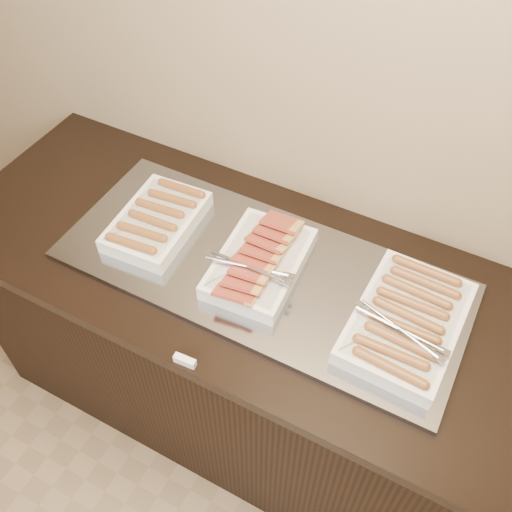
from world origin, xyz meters
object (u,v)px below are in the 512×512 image
at_px(dish_center, 259,262).
at_px(dish_right, 406,322).
at_px(warming_tray, 260,271).
at_px(counter, 263,354).
at_px(dish_left, 157,221).

distance_m(dish_center, dish_right, 0.44).
distance_m(warming_tray, dish_center, 0.04).
xyz_separation_m(counter, dish_right, (0.42, -0.00, 0.50)).
bearing_deg(dish_left, dish_right, -3.90).
xyz_separation_m(dish_center, dish_right, (0.44, 0.00, -0.00)).
height_order(dish_left, dish_center, dish_center).
relative_size(dish_center, dish_right, 0.92).
xyz_separation_m(counter, dish_center, (-0.02, -0.00, 0.50)).
bearing_deg(dish_right, dish_center, -178.23).
bearing_deg(counter, dish_right, -0.44).
relative_size(counter, warming_tray, 1.72).
distance_m(counter, warming_tray, 0.46).
height_order(warming_tray, dish_center, dish_center).
relative_size(warming_tray, dish_left, 3.51).
bearing_deg(dish_center, counter, 9.86).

